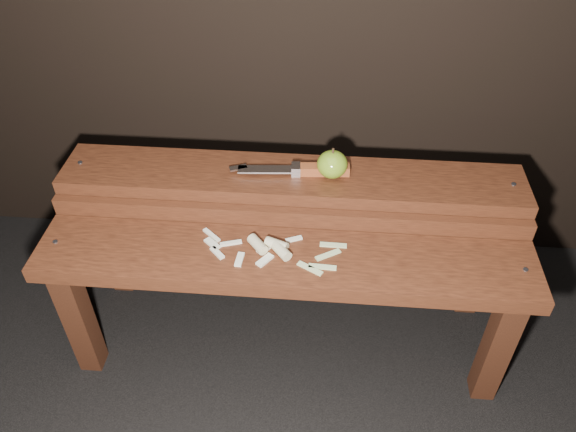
# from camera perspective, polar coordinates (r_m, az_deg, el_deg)

# --- Properties ---
(ground) EXTENTS (60.00, 60.00, 0.00)m
(ground) POSITION_cam_1_polar(r_m,az_deg,el_deg) (1.69, -0.18, -13.02)
(ground) COLOR black
(bench_front_tier) EXTENTS (1.20, 0.20, 0.42)m
(bench_front_tier) POSITION_cam_1_polar(r_m,az_deg,el_deg) (1.37, -0.42, -6.35)
(bench_front_tier) COLOR #35180D
(bench_front_tier) RESTS_ON ground
(bench_rear_tier) EXTENTS (1.20, 0.21, 0.50)m
(bench_rear_tier) POSITION_cam_1_polar(r_m,az_deg,el_deg) (1.50, 0.34, 1.59)
(bench_rear_tier) COLOR #35180D
(bench_rear_tier) RESTS_ON ground
(apple) EXTENTS (0.08, 0.08, 0.08)m
(apple) POSITION_cam_1_polar(r_m,az_deg,el_deg) (1.42, 4.52, 5.26)
(apple) COLOR olive
(apple) RESTS_ON bench_rear_tier
(knife) EXTENTS (0.31, 0.05, 0.03)m
(knife) POSITION_cam_1_polar(r_m,az_deg,el_deg) (1.44, 2.18, 4.73)
(knife) COLOR brown
(knife) RESTS_ON bench_rear_tier
(apple_scraps) EXTENTS (0.36, 0.14, 0.03)m
(apple_scraps) POSITION_cam_1_polar(r_m,az_deg,el_deg) (1.34, -1.83, -3.26)
(apple_scraps) COLOR beige
(apple_scraps) RESTS_ON bench_front_tier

